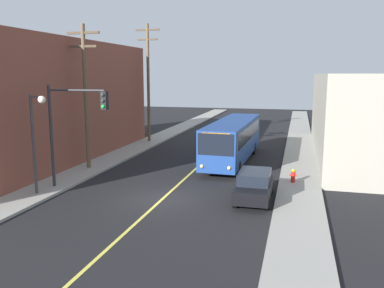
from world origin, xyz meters
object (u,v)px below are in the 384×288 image
object	(u,v)px
parked_car_black	(254,185)
fire_hydrant	(293,175)
utility_pole_mid	(148,78)
street_lamp_left	(36,130)
traffic_signal_left_corner	(74,117)
utility_pole_near	(86,90)
city_bus	(233,139)

from	to	relation	value
parked_car_black	fire_hydrant	xyz separation A→B (m)	(1.98, 3.77, -0.26)
utility_pole_mid	street_lamp_left	xyz separation A→B (m)	(0.53, -18.56, -2.63)
parked_car_black	street_lamp_left	world-z (taller)	street_lamp_left
utility_pole_mid	fire_hydrant	distance (m)	19.79
utility_pole_mid	parked_car_black	bearing A→B (deg)	-53.07
traffic_signal_left_corner	utility_pole_near	bearing A→B (deg)	111.78
fire_hydrant	utility_pole_mid	bearing A→B (deg)	138.65
fire_hydrant	city_bus	bearing A→B (deg)	129.53
fire_hydrant	street_lamp_left	bearing A→B (deg)	-156.13
utility_pole_near	utility_pole_mid	bearing A→B (deg)	89.96
parked_car_black	fire_hydrant	world-z (taller)	parked_car_black
utility_pole_mid	fire_hydrant	xyz separation A→B (m)	(14.21, -12.51, -5.79)
utility_pole_mid	fire_hydrant	size ratio (longest dim) A/B	13.56
city_bus	parked_car_black	world-z (taller)	city_bus
city_bus	utility_pole_mid	xyz separation A→B (m)	(-9.56, 6.87, 4.55)
utility_pole_mid	utility_pole_near	bearing A→B (deg)	-90.04
parked_car_black	utility_pole_near	distance (m)	13.79
parked_car_black	traffic_signal_left_corner	distance (m)	10.87
parked_car_black	utility_pole_mid	world-z (taller)	utility_pole_mid
traffic_signal_left_corner	street_lamp_left	size ratio (longest dim) A/B	1.09
street_lamp_left	utility_pole_near	bearing A→B (deg)	94.82
traffic_signal_left_corner	street_lamp_left	bearing A→B (deg)	-132.64
utility_pole_near	street_lamp_left	xyz separation A→B (m)	(0.54, -6.44, -1.89)
parked_car_black	fire_hydrant	size ratio (longest dim) A/B	5.24
parked_car_black	utility_pole_near	bearing A→B (deg)	161.24
street_lamp_left	fire_hydrant	distance (m)	15.29
utility_pole_mid	street_lamp_left	bearing A→B (deg)	-88.35
city_bus	street_lamp_left	bearing A→B (deg)	-127.68
utility_pole_mid	traffic_signal_left_corner	distance (m)	17.25
city_bus	utility_pole_mid	distance (m)	12.62
city_bus	parked_car_black	bearing A→B (deg)	-74.15
city_bus	traffic_signal_left_corner	world-z (taller)	traffic_signal_left_corner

